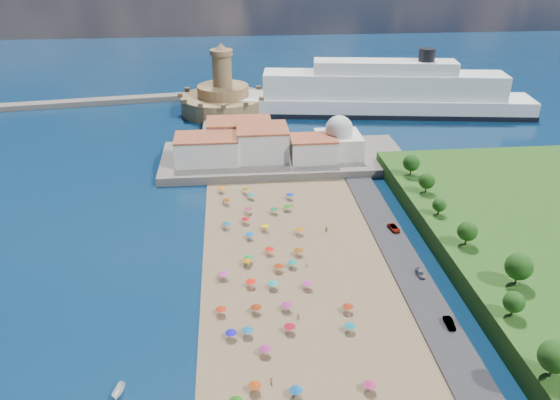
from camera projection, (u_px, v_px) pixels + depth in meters
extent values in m
plane|color=#071938|center=(274.00, 272.00, 137.76)|extent=(700.00, 700.00, 0.00)
cube|color=#59544C|center=(284.00, 158.00, 203.15)|extent=(90.00, 36.00, 3.00)
cube|color=#59544C|center=(224.00, 130.00, 232.65)|extent=(18.00, 70.00, 2.40)
cube|color=#59544C|center=(21.00, 106.00, 264.37)|extent=(199.03, 34.77, 2.60)
cube|color=silver|center=(207.00, 150.00, 194.52)|extent=(22.00, 14.00, 9.00)
cube|color=silver|center=(262.00, 143.00, 197.58)|extent=(18.00, 16.00, 11.00)
cube|color=silver|center=(313.00, 149.00, 196.22)|extent=(16.00, 12.00, 8.00)
cube|color=silver|center=(239.00, 134.00, 207.83)|extent=(24.00, 14.00, 10.00)
cube|color=silver|center=(338.00, 145.00, 200.65)|extent=(16.00, 16.00, 8.00)
sphere|color=silver|center=(339.00, 129.00, 198.00)|extent=(10.00, 10.00, 10.00)
cylinder|color=silver|center=(340.00, 119.00, 196.32)|extent=(1.20, 1.20, 1.60)
cylinder|color=#A68253|center=(224.00, 104.00, 258.20)|extent=(40.00, 40.00, 8.00)
cylinder|color=#A68253|center=(223.00, 91.00, 255.33)|extent=(24.00, 24.00, 5.00)
cylinder|color=#A68253|center=(222.00, 70.00, 251.13)|extent=(9.00, 9.00, 14.00)
cylinder|color=#A68253|center=(221.00, 52.00, 247.51)|extent=(10.40, 10.40, 2.40)
cone|color=#A68253|center=(221.00, 46.00, 246.32)|extent=(6.00, 6.00, 3.00)
cube|color=black|center=(381.00, 111.00, 257.61)|extent=(140.82, 39.62, 2.24)
cube|color=white|center=(382.00, 105.00, 256.27)|extent=(139.78, 39.09, 8.30)
cube|color=white|center=(383.00, 85.00, 252.00)|extent=(111.87, 31.64, 11.06)
cube|color=white|center=(385.00, 67.00, 248.33)|extent=(65.70, 21.65, 5.53)
cylinder|color=black|center=(427.00, 55.00, 245.19)|extent=(7.38, 7.38, 5.53)
cylinder|color=gray|center=(250.00, 236.00, 151.83)|extent=(0.07, 0.07, 2.00)
cone|color=blue|center=(250.00, 233.00, 151.44)|extent=(2.50, 2.50, 0.60)
cylinder|color=gray|center=(226.00, 225.00, 157.28)|extent=(0.07, 0.07, 2.00)
cone|color=#0D5C7F|center=(226.00, 223.00, 156.88)|extent=(2.50, 2.50, 0.60)
cylinder|color=gray|center=(273.00, 285.00, 130.64)|extent=(0.07, 0.07, 2.00)
cone|color=#10978F|center=(273.00, 282.00, 130.25)|extent=(2.50, 2.50, 0.60)
cylinder|color=gray|center=(251.00, 196.00, 174.67)|extent=(0.07, 0.07, 2.00)
cone|color=#0D7E7B|center=(251.00, 194.00, 174.27)|extent=(2.50, 2.50, 0.60)
cylinder|color=gray|center=(231.00, 335.00, 114.55)|extent=(0.07, 0.07, 2.00)
cone|color=#170EBA|center=(231.00, 331.00, 114.16)|extent=(2.50, 2.50, 0.60)
cylinder|color=gray|center=(286.00, 307.00, 123.09)|extent=(0.07, 0.07, 2.00)
cone|color=#A82472|center=(286.00, 304.00, 122.69)|extent=(2.50, 2.50, 0.60)
cylinder|color=gray|center=(256.00, 309.00, 122.33)|extent=(0.07, 0.07, 2.00)
cone|color=maroon|center=(256.00, 306.00, 121.93)|extent=(2.50, 2.50, 0.60)
cylinder|color=gray|center=(249.00, 259.00, 141.02)|extent=(0.07, 0.07, 2.00)
cone|color=#168133|center=(249.00, 256.00, 140.62)|extent=(2.50, 2.50, 0.60)
cylinder|color=gray|center=(222.00, 190.00, 178.93)|extent=(0.07, 0.07, 2.00)
cone|color=orange|center=(222.00, 187.00, 178.53)|extent=(2.50, 2.50, 0.60)
cylinder|color=gray|center=(274.00, 211.00, 165.53)|extent=(0.07, 0.07, 2.00)
cone|color=#126A3A|center=(274.00, 208.00, 165.14)|extent=(2.50, 2.50, 0.60)
cylinder|color=gray|center=(265.00, 351.00, 110.13)|extent=(0.07, 0.07, 2.00)
cone|color=#9E226F|center=(265.00, 348.00, 109.73)|extent=(2.50, 2.50, 0.60)
cylinder|color=gray|center=(246.00, 221.00, 159.85)|extent=(0.07, 0.07, 2.00)
cone|color=#AA0D0F|center=(246.00, 218.00, 159.46)|extent=(2.50, 2.50, 0.60)
cone|color=#196311|center=(236.00, 400.00, 97.52)|extent=(2.50, 2.50, 0.60)
cylinder|color=gray|center=(270.00, 251.00, 144.62)|extent=(0.07, 0.07, 2.00)
cone|color=red|center=(270.00, 248.00, 144.22)|extent=(2.50, 2.50, 0.60)
cylinder|color=gray|center=(265.00, 228.00, 156.03)|extent=(0.07, 0.07, 2.00)
cone|color=yellow|center=(265.00, 225.00, 155.63)|extent=(2.50, 2.50, 0.60)
cylinder|color=gray|center=(247.00, 263.00, 139.57)|extent=(0.07, 0.07, 2.00)
cone|color=orange|center=(247.00, 260.00, 139.17)|extent=(2.50, 2.50, 0.60)
cylinder|color=gray|center=(299.00, 231.00, 154.19)|extent=(0.07, 0.07, 2.00)
cone|color=#C56808|center=(299.00, 229.00, 153.79)|extent=(2.50, 2.50, 0.60)
cylinder|color=gray|center=(308.00, 285.00, 130.56)|extent=(0.07, 0.07, 2.00)
cone|color=#C42A95|center=(308.00, 282.00, 130.16)|extent=(2.50, 2.50, 0.60)
cylinder|color=gray|center=(288.00, 208.00, 167.28)|extent=(0.07, 0.07, 2.00)
cone|color=#1B7214|center=(288.00, 205.00, 166.89)|extent=(2.50, 2.50, 0.60)
cylinder|color=gray|center=(255.00, 388.00, 101.26)|extent=(0.07, 0.07, 2.00)
cone|color=#A93C0D|center=(255.00, 384.00, 100.86)|extent=(2.50, 2.50, 0.60)
cylinder|color=gray|center=(299.00, 252.00, 144.15)|extent=(0.07, 0.07, 2.00)
cone|color=#7B410B|center=(299.00, 249.00, 143.75)|extent=(2.50, 2.50, 0.60)
cylinder|color=gray|center=(224.00, 275.00, 134.36)|extent=(0.07, 0.07, 2.00)
cone|color=#CC2BA9|center=(224.00, 272.00, 133.96)|extent=(2.50, 2.50, 0.60)
cylinder|color=gray|center=(248.00, 210.00, 165.71)|extent=(0.07, 0.07, 2.00)
cone|color=#A52355|center=(248.00, 208.00, 165.31)|extent=(2.50, 2.50, 0.60)
cylinder|color=gray|center=(290.00, 196.00, 174.58)|extent=(0.07, 0.07, 2.00)
cone|color=#0B2A9A|center=(290.00, 194.00, 174.18)|extent=(2.50, 2.50, 0.60)
cylinder|color=gray|center=(296.00, 392.00, 100.26)|extent=(0.07, 0.07, 2.00)
cone|color=#0B4F90|center=(296.00, 389.00, 99.86)|extent=(2.50, 2.50, 0.60)
cylinder|color=gray|center=(251.00, 283.00, 131.32)|extent=(0.07, 0.07, 2.00)
cone|color=#FF1A0B|center=(251.00, 280.00, 130.93)|extent=(2.50, 2.50, 0.60)
cylinder|color=gray|center=(227.00, 202.00, 171.08)|extent=(0.07, 0.07, 2.00)
cone|color=#843D0C|center=(227.00, 199.00, 170.68)|extent=(2.50, 2.50, 0.60)
cylinder|color=gray|center=(246.00, 191.00, 178.30)|extent=(0.07, 0.07, 2.00)
cone|color=#80580B|center=(246.00, 188.00, 177.90)|extent=(2.50, 2.50, 0.60)
cylinder|color=gray|center=(348.00, 309.00, 122.53)|extent=(0.07, 0.07, 2.00)
cone|color=maroon|center=(348.00, 305.00, 122.14)|extent=(2.50, 2.50, 0.60)
cylinder|color=gray|center=(350.00, 328.00, 116.55)|extent=(0.07, 0.07, 2.00)
cone|color=#0E7382|center=(350.00, 325.00, 116.16)|extent=(2.50, 2.50, 0.60)
cylinder|color=gray|center=(221.00, 311.00, 121.72)|extent=(0.07, 0.07, 2.00)
cone|color=#B8270E|center=(221.00, 308.00, 121.32)|extent=(2.50, 2.50, 0.60)
cylinder|color=gray|center=(279.00, 268.00, 137.37)|extent=(0.07, 0.07, 2.00)
cone|color=#932C0D|center=(279.00, 265.00, 136.97)|extent=(2.50, 2.50, 0.60)
cylinder|color=gray|center=(292.00, 264.00, 138.94)|extent=(0.07, 0.07, 2.00)
cone|color=#0D796D|center=(292.00, 261.00, 138.55)|extent=(2.50, 2.50, 0.60)
cylinder|color=gray|center=(248.00, 332.00, 115.30)|extent=(0.07, 0.07, 2.00)
cone|color=#106193|center=(247.00, 329.00, 114.91)|extent=(2.50, 2.50, 0.60)
cylinder|color=gray|center=(290.00, 329.00, 116.35)|extent=(0.07, 0.07, 2.00)
cone|color=#A50D23|center=(290.00, 325.00, 115.95)|extent=(2.50, 2.50, 0.60)
cylinder|color=gray|center=(370.00, 387.00, 101.44)|extent=(0.07, 0.07, 2.00)
cone|color=#AC2456|center=(370.00, 383.00, 101.05)|extent=(2.50, 2.50, 0.60)
imported|color=tan|center=(293.00, 205.00, 169.67)|extent=(1.21, 1.20, 1.67)
imported|color=tan|center=(307.00, 265.00, 139.06)|extent=(0.69, 0.66, 1.60)
imported|color=tan|center=(271.00, 380.00, 103.22)|extent=(0.75, 1.51, 1.56)
imported|color=tan|center=(264.00, 225.00, 157.81)|extent=(0.90, 0.71, 1.82)
imported|color=tan|center=(326.00, 229.00, 155.46)|extent=(1.81, 1.12, 1.87)
imported|color=tan|center=(298.00, 316.00, 120.33)|extent=(0.99, 0.76, 1.80)
imported|color=tan|center=(218.00, 280.00, 132.72)|extent=(0.83, 0.97, 1.74)
imported|color=tan|center=(224.00, 201.00, 171.74)|extent=(0.52, 0.98, 1.59)
imported|color=white|center=(119.00, 391.00, 101.03)|extent=(2.57, 4.51, 1.64)
imported|color=gray|center=(449.00, 323.00, 117.80)|extent=(1.58, 4.38, 1.44)
imported|color=gray|center=(420.00, 273.00, 135.10)|extent=(1.79, 4.17, 1.20)
imported|color=gray|center=(394.00, 228.00, 155.64)|extent=(3.06, 5.33, 1.40)
cylinder|color=#382314|center=(551.00, 369.00, 96.71)|extent=(0.50, 0.50, 3.24)
sphere|color=#14380F|center=(555.00, 357.00, 95.42)|extent=(5.83, 5.83, 5.83)
cylinder|color=#382314|center=(512.00, 311.00, 112.24)|extent=(0.50, 0.50, 2.46)
sphere|color=#14380F|center=(514.00, 302.00, 111.26)|extent=(4.43, 4.43, 4.43)
cylinder|color=#382314|center=(516.00, 278.00, 122.06)|extent=(0.50, 0.50, 3.40)
sphere|color=#14380F|center=(519.00, 267.00, 120.71)|extent=(6.12, 6.12, 6.12)
cylinder|color=#382314|center=(466.00, 240.00, 137.74)|extent=(0.50, 0.50, 2.81)
sphere|color=#14380F|center=(467.00, 231.00, 136.62)|extent=(5.05, 5.05, 5.05)
cylinder|color=#382314|center=(438.00, 211.00, 152.67)|extent=(0.50, 0.50, 2.17)
sphere|color=#14380F|center=(439.00, 205.00, 151.81)|extent=(3.91, 3.91, 3.91)
cylinder|color=#382314|center=(426.00, 188.00, 165.55)|extent=(0.50, 0.50, 2.73)
sphere|color=#14380F|center=(427.00, 181.00, 164.47)|extent=(4.92, 4.92, 4.92)
cylinder|color=#382314|center=(411.00, 171.00, 177.39)|extent=(0.50, 0.50, 3.04)
sphere|color=#14380F|center=(411.00, 163.00, 176.18)|extent=(5.48, 5.48, 5.48)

